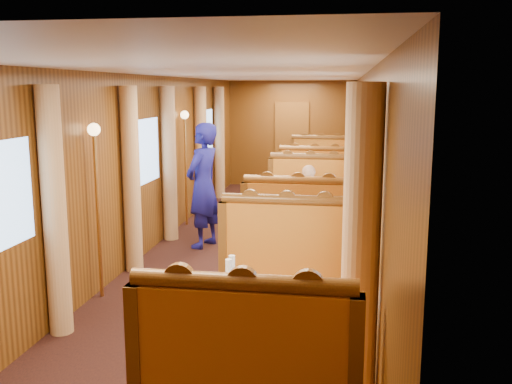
% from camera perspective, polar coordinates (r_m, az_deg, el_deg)
% --- Properties ---
extents(floor, '(3.00, 12.00, 0.01)m').
position_cam_1_polar(floor, '(7.98, -0.61, -6.54)').
color(floor, black).
rests_on(floor, ground).
extents(ceiling, '(3.00, 12.00, 0.01)m').
position_cam_1_polar(ceiling, '(7.64, -0.65, 11.71)').
color(ceiling, silver).
rests_on(ceiling, wall_left).
extents(wall_far, '(3.00, 0.01, 2.50)m').
position_cam_1_polar(wall_far, '(13.63, 3.60, 5.81)').
color(wall_far, brown).
rests_on(wall_far, floor).
extents(wall_left, '(0.01, 12.00, 2.50)m').
position_cam_1_polar(wall_left, '(8.10, -11.17, 2.57)').
color(wall_left, brown).
rests_on(wall_left, floor).
extents(wall_right, '(0.01, 12.00, 2.50)m').
position_cam_1_polar(wall_right, '(7.61, 10.59, 2.10)').
color(wall_right, brown).
rests_on(wall_right, floor).
extents(doorway_far, '(0.80, 0.04, 2.00)m').
position_cam_1_polar(doorway_far, '(13.62, 3.58, 4.75)').
color(doorway_far, brown).
rests_on(doorway_far, floor).
extents(table_near, '(1.05, 0.72, 0.75)m').
position_cam_1_polar(table_near, '(4.50, 1.45, -15.19)').
color(table_near, white).
rests_on(table_near, floor).
extents(banquette_near_aft, '(1.30, 0.55, 1.34)m').
position_cam_1_polar(banquette_near_aft, '(5.41, 2.88, -10.14)').
color(banquette_near_aft, '#B24813').
rests_on(banquette_near_aft, floor).
extents(table_mid, '(1.05, 0.72, 0.75)m').
position_cam_1_polar(table_mid, '(7.79, 4.84, -4.13)').
color(table_mid, white).
rests_on(table_mid, floor).
extents(banquette_mid_fwd, '(1.30, 0.55, 1.34)m').
position_cam_1_polar(banquette_mid_fwd, '(6.80, 4.22, -5.84)').
color(banquette_mid_fwd, '#B24813').
rests_on(banquette_mid_fwd, floor).
extents(banquette_mid_aft, '(1.30, 0.55, 1.34)m').
position_cam_1_polar(banquette_mid_aft, '(8.77, 5.34, -2.18)').
color(banquette_mid_aft, '#B24813').
rests_on(banquette_mid_aft, floor).
extents(table_far, '(1.05, 0.72, 0.75)m').
position_cam_1_polar(table_far, '(11.21, 6.16, 0.29)').
color(table_far, white).
rests_on(table_far, floor).
extents(banquette_far_fwd, '(1.30, 0.55, 1.34)m').
position_cam_1_polar(banquette_far_fwd, '(10.21, 5.87, -0.42)').
color(banquette_far_fwd, '#B24813').
rests_on(banquette_far_fwd, floor).
extents(banquette_far_aft, '(1.30, 0.55, 1.34)m').
position_cam_1_polar(banquette_far_aft, '(12.20, 6.41, 1.33)').
color(banquette_far_aft, '#B24813').
rests_on(banquette_far_aft, floor).
extents(tea_tray, '(0.41, 0.36, 0.01)m').
position_cam_1_polar(tea_tray, '(4.36, -0.11, -10.61)').
color(tea_tray, silver).
rests_on(tea_tray, table_near).
extents(teapot_left, '(0.21, 0.18, 0.14)m').
position_cam_1_polar(teapot_left, '(4.26, -1.21, -10.21)').
color(teapot_left, silver).
rests_on(teapot_left, tea_tray).
extents(teapot_right, '(0.17, 0.14, 0.12)m').
position_cam_1_polar(teapot_right, '(4.23, 1.22, -10.49)').
color(teapot_right, silver).
rests_on(teapot_right, tea_tray).
extents(teapot_back, '(0.17, 0.14, 0.12)m').
position_cam_1_polar(teapot_back, '(4.39, -0.28, -9.69)').
color(teapot_back, silver).
rests_on(teapot_back, tea_tray).
extents(fruit_plate, '(0.23, 0.23, 0.05)m').
position_cam_1_polar(fruit_plate, '(4.22, 5.63, -11.22)').
color(fruit_plate, white).
rests_on(fruit_plate, table_near).
extents(cup_inboard, '(0.08, 0.08, 0.26)m').
position_cam_1_polar(cup_inboard, '(4.48, -2.74, -8.68)').
color(cup_inboard, white).
rests_on(cup_inboard, table_near).
extents(cup_outboard, '(0.08, 0.08, 0.26)m').
position_cam_1_polar(cup_outboard, '(4.58, -2.42, -8.27)').
color(cup_outboard, white).
rests_on(cup_outboard, table_near).
extents(rose_vase_mid, '(0.06, 0.06, 0.36)m').
position_cam_1_polar(rose_vase_mid, '(7.66, 4.87, -0.15)').
color(rose_vase_mid, silver).
rests_on(rose_vase_mid, table_mid).
extents(rose_vase_far, '(0.06, 0.06, 0.36)m').
position_cam_1_polar(rose_vase_far, '(11.13, 6.37, 3.09)').
color(rose_vase_far, silver).
rests_on(rose_vase_far, table_far).
extents(curtain_left_near_b, '(0.22, 0.22, 2.35)m').
position_cam_1_polar(curtain_left_near_b, '(5.61, -19.50, -1.99)').
color(curtain_left_near_b, tan).
rests_on(curtain_left_near_b, floor).
extents(window_right_near, '(0.01, 1.20, 0.90)m').
position_cam_1_polar(window_right_near, '(4.13, 11.69, -1.98)').
color(window_right_near, '#82ADE2').
rests_on(window_right_near, wall_right).
extents(curtain_right_near_a, '(0.22, 0.22, 2.35)m').
position_cam_1_polar(curtain_right_near_a, '(3.45, 10.33, -9.15)').
color(curtain_right_near_a, tan).
rests_on(curtain_right_near_a, floor).
extents(curtain_right_near_b, '(0.22, 0.22, 2.35)m').
position_cam_1_polar(curtain_right_near_b, '(4.94, 9.96, -3.16)').
color(curtain_right_near_b, tan).
rests_on(curtain_right_near_b, floor).
extents(window_left_mid, '(0.01, 1.20, 0.90)m').
position_cam_1_polar(window_left_mid, '(8.07, -11.11, 3.97)').
color(window_left_mid, '#82ADE2').
rests_on(window_left_mid, wall_left).
extents(curtain_left_mid_a, '(0.22, 0.22, 2.35)m').
position_cam_1_polar(curtain_left_mid_a, '(7.34, -12.34, 1.15)').
color(curtain_left_mid_a, tan).
rests_on(curtain_left_mid_a, floor).
extents(curtain_left_mid_b, '(0.22, 0.22, 2.35)m').
position_cam_1_polar(curtain_left_mid_b, '(8.80, -8.68, 2.76)').
color(curtain_left_mid_b, tan).
rests_on(curtain_left_mid_b, floor).
extents(window_right_mid, '(0.01, 1.20, 0.90)m').
position_cam_1_polar(window_right_mid, '(7.58, 10.52, 3.60)').
color(window_right_mid, '#82ADE2').
rests_on(window_right_mid, wall_right).
extents(curtain_right_mid_a, '(0.22, 0.22, 2.35)m').
position_cam_1_polar(curtain_right_mid_a, '(6.85, 9.73, 0.59)').
color(curtain_right_mid_a, tan).
rests_on(curtain_right_mid_a, floor).
extents(curtain_right_mid_b, '(0.22, 0.22, 2.35)m').
position_cam_1_polar(curtain_right_mid_b, '(8.39, 9.62, 2.36)').
color(curtain_right_mid_b, tan).
rests_on(curtain_right_mid_b, floor).
extents(window_left_far, '(0.01, 1.20, 0.90)m').
position_cam_1_polar(window_left_far, '(11.40, -5.08, 5.92)').
color(window_left_far, '#82ADE2').
rests_on(window_left_far, wall_left).
extents(curtain_left_far_a, '(0.22, 0.22, 2.35)m').
position_cam_1_polar(curtain_left_far_a, '(10.65, -5.53, 4.12)').
color(curtain_left_far_a, tan).
rests_on(curtain_left_far_a, floor).
extents(curtain_left_far_b, '(0.22, 0.22, 2.35)m').
position_cam_1_polar(curtain_left_far_b, '(12.16, -3.69, 4.91)').
color(curtain_left_far_b, tan).
rests_on(curtain_left_far_b, floor).
extents(window_right_far, '(0.01, 1.20, 0.90)m').
position_cam_1_polar(window_right_far, '(11.07, 10.09, 5.67)').
color(window_right_far, '#82ADE2').
rests_on(window_right_far, wall_right).
extents(curtain_right_far_a, '(0.22, 0.22, 2.35)m').
position_cam_1_polar(curtain_right_far_a, '(10.31, 9.53, 3.83)').
color(curtain_right_far_a, tan).
rests_on(curtain_right_far_a, floor).
extents(curtain_right_far_b, '(0.22, 0.22, 2.35)m').
position_cam_1_polar(curtain_right_far_b, '(11.87, 9.48, 4.66)').
color(curtain_right_far_b, tan).
rests_on(curtain_right_far_b, floor).
extents(sconce_left_fore, '(0.14, 0.14, 1.95)m').
position_cam_1_polar(sconce_left_fore, '(6.44, -15.70, 1.63)').
color(sconce_left_fore, '#BF8C3F').
rests_on(sconce_left_fore, floor).
extents(sconce_right_fore, '(0.14, 0.14, 1.95)m').
position_cam_1_polar(sconce_right_fore, '(5.86, 10.08, 1.02)').
color(sconce_right_fore, '#BF8C3F').
rests_on(sconce_right_fore, floor).
extents(sconce_left_aft, '(0.14, 0.14, 1.95)m').
position_cam_1_polar(sconce_left_aft, '(9.70, -7.09, 4.74)').
color(sconce_left_aft, '#BF8C3F').
rests_on(sconce_left_aft, floor).
extents(sconce_right_aft, '(0.14, 0.14, 1.95)m').
position_cam_1_polar(sconce_right_aft, '(9.33, 9.73, 4.44)').
color(sconce_right_aft, '#BF8C3F').
rests_on(sconce_right_aft, floor).
extents(steward, '(0.62, 0.77, 1.83)m').
position_cam_1_polar(steward, '(8.36, -5.31, 0.65)').
color(steward, navy).
rests_on(steward, floor).
extents(passenger, '(0.40, 0.44, 0.76)m').
position_cam_1_polar(passenger, '(8.43, 5.25, -0.47)').
color(passenger, beige).
rests_on(passenger, banquette_mid_aft).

